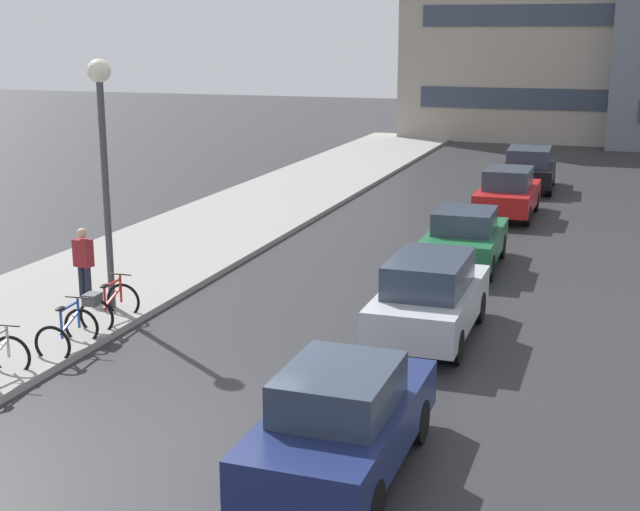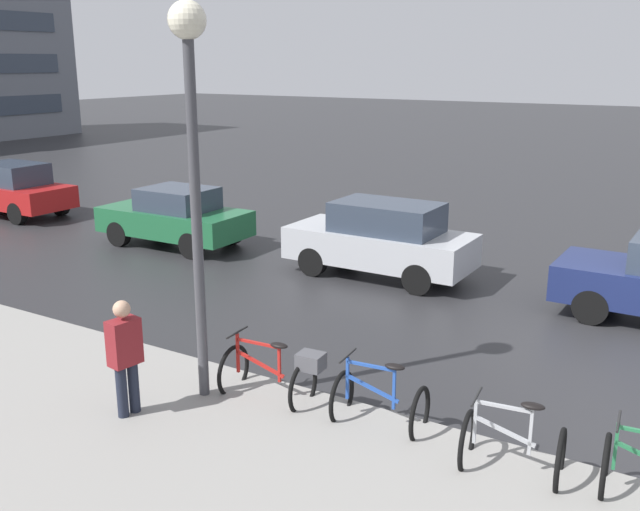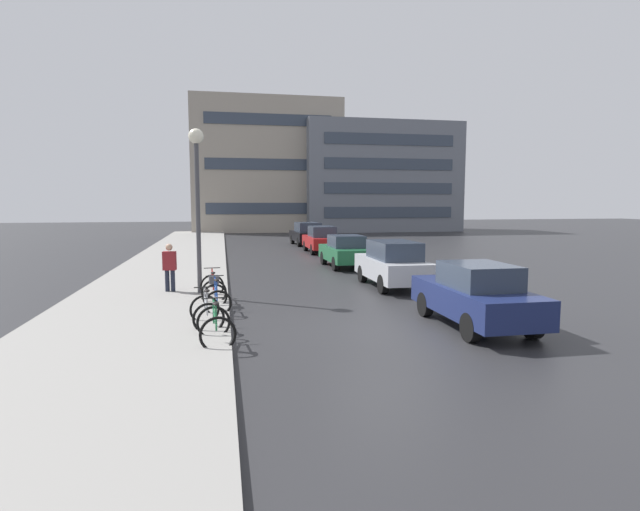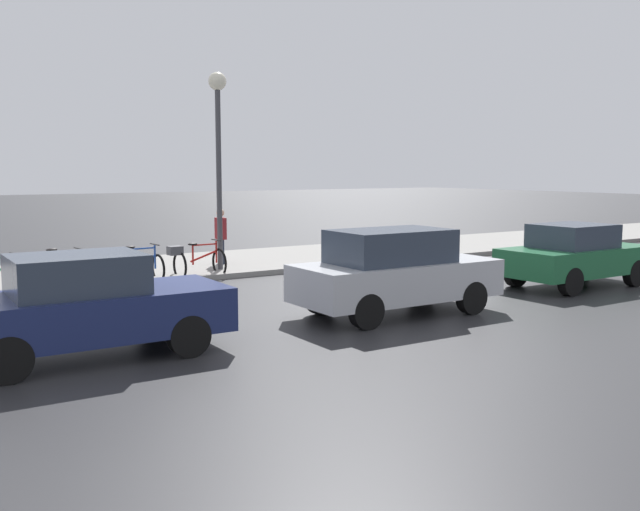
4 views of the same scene
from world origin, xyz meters
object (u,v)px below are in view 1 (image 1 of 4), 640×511
Objects in this scene: bicycle_farthest at (106,305)px; streetlamp at (103,134)px; car_red at (508,193)px; car_silver at (430,297)px; car_navy at (342,420)px; car_black at (529,168)px; pedestrian at (84,261)px; bicycle_third at (67,333)px; car_green at (465,238)px.

streetlamp reaches higher than bicycle_farthest.
car_red is (6.12, 13.99, 0.30)m from bicycle_farthest.
car_navy is at bearing -89.45° from car_silver.
car_black is 19.68m from pedestrian.
bicycle_third is at bearing -62.46° from pedestrian.
car_navy is 18.27m from car_red.
car_black is 0.78× the size of streetlamp.
car_green reaches higher than bicycle_farthest.
car_navy is 9.00m from streetlamp.
streetlamp is at bearing -135.27° from car_green.
bicycle_farthest is 0.36× the size of car_navy.
pedestrian is (-7.51, -12.62, 0.16)m from car_red.
car_green is 0.96× the size of car_red.
car_silver is (6.22, 1.53, 0.35)m from bicycle_farthest.
car_navy is 0.99× the size of car_black.
streetlamp is at bearing 102.68° from bicycle_third.
streetlamp is at bearing -116.64° from car_red.
bicycle_third is at bearing 155.71° from car_navy.
car_silver is 12.46m from car_red.
car_silver is at bearing 5.31° from streetlamp.
streetlamp reaches higher than pedestrian.
bicycle_farthest is 0.87× the size of pedestrian.
car_silver is at bearing 26.38° from bicycle_third.
pedestrian is 3.03m from streetlamp.
bicycle_farthest is 7.60m from car_navy.
car_navy is 9.52m from pedestrian.
car_navy reaches higher than bicycle_farthest.
car_silver reaches higher than bicycle_third.
car_navy is at bearing -36.41° from pedestrian.
pedestrian is at bearing 117.54° from bicycle_third.
car_red reaches higher than bicycle_third.
bicycle_farthest is at bearing -113.65° from car_red.
car_green is at bearing 50.60° from bicycle_farthest.
streetlamp is (-6.71, 5.19, 3.01)m from car_navy.
pedestrian is at bearing -141.36° from car_green.
car_red is at bearing -90.75° from car_black.
car_green is (-0.36, 11.49, -0.03)m from car_navy.
car_silver reaches higher than bicycle_farthest.
bicycle_farthest is at bearing 94.07° from bicycle_third.
bicycle_third is at bearing -153.62° from car_silver.
streetlamp is (-6.65, -0.62, 2.95)m from car_silver.
pedestrian reaches higher than car_red.
car_black is at bearing 89.25° from car_red.
car_silver reaches higher than car_navy.
car_red is at bearing 90.46° from car_navy.
streetlamp is at bearing -174.69° from car_silver.
car_silver is at bearing 90.55° from car_navy.
car_navy is 23.81m from car_black.
car_silver is 7.61m from pedestrian.
streetlamp is (-6.56, -13.08, 3.00)m from car_red.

